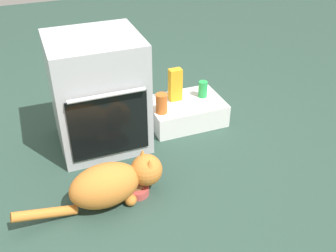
# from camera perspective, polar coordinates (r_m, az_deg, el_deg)

# --- Properties ---
(ground) EXTENTS (8.00, 8.00, 0.00)m
(ground) POSITION_cam_1_polar(r_m,az_deg,el_deg) (2.46, -8.02, -6.67)
(ground) COLOR #284238
(oven) EXTENTS (0.56, 0.56, 0.75)m
(oven) POSITION_cam_1_polar(r_m,az_deg,el_deg) (2.54, -10.12, 4.72)
(oven) COLOR #B7BABF
(oven) RESTS_ON ground
(pantry_cabinet) EXTENTS (0.54, 0.38, 0.17)m
(pantry_cabinet) POSITION_cam_1_polar(r_m,az_deg,el_deg) (2.87, 2.54, 2.17)
(pantry_cabinet) COLOR white
(pantry_cabinet) RESTS_ON ground
(food_bowl) EXTENTS (0.13, 0.13, 0.08)m
(food_bowl) POSITION_cam_1_polar(r_m,az_deg,el_deg) (2.28, -4.45, -9.20)
(food_bowl) COLOR #C64C47
(food_bowl) RESTS_ON ground
(cat) EXTENTS (0.84, 0.28, 0.26)m
(cat) POSITION_cam_1_polar(r_m,az_deg,el_deg) (2.18, -8.06, -8.18)
(cat) COLOR #C6752D
(cat) RESTS_ON ground
(soda_can) EXTENTS (0.07, 0.07, 0.12)m
(soda_can) POSITION_cam_1_polar(r_m,az_deg,el_deg) (2.88, 5.09, 5.37)
(soda_can) COLOR green
(soda_can) RESTS_ON pantry_cabinet
(juice_carton) EXTENTS (0.09, 0.06, 0.24)m
(juice_carton) POSITION_cam_1_polar(r_m,az_deg,el_deg) (2.80, 1.06, 6.03)
(juice_carton) COLOR orange
(juice_carton) RESTS_ON pantry_cabinet
(sauce_jar) EXTENTS (0.08, 0.08, 0.14)m
(sauce_jar) POSITION_cam_1_polar(r_m,az_deg,el_deg) (2.66, -0.95, 3.30)
(sauce_jar) COLOR #D16023
(sauce_jar) RESTS_ON pantry_cabinet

